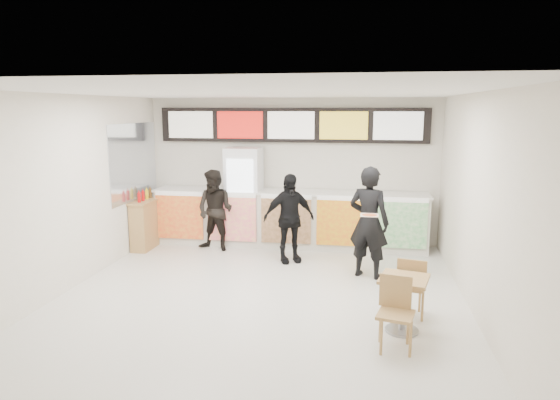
% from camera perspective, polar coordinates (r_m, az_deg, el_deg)
% --- Properties ---
extents(floor, '(7.00, 7.00, 0.00)m').
position_cam_1_polar(floor, '(7.43, -2.55, -11.56)').
color(floor, beige).
rests_on(floor, ground).
extents(ceiling, '(7.00, 7.00, 0.00)m').
position_cam_1_polar(ceiling, '(6.90, -2.76, 12.22)').
color(ceiling, white).
rests_on(ceiling, wall_back).
extents(wall_back, '(6.00, 0.00, 6.00)m').
position_cam_1_polar(wall_back, '(10.42, 1.35, 3.34)').
color(wall_back, silver).
rests_on(wall_back, floor).
extents(wall_left, '(0.00, 7.00, 7.00)m').
position_cam_1_polar(wall_left, '(8.17, -23.69, 0.51)').
color(wall_left, silver).
rests_on(wall_left, floor).
extents(wall_right, '(0.00, 7.00, 7.00)m').
position_cam_1_polar(wall_right, '(7.04, 21.99, -0.83)').
color(wall_right, silver).
rests_on(wall_right, floor).
extents(service_counter, '(5.56, 0.77, 1.14)m').
position_cam_1_polar(service_counter, '(10.18, 1.01, -2.12)').
color(service_counter, silver).
rests_on(service_counter, floor).
extents(menu_board, '(5.50, 0.14, 0.70)m').
position_cam_1_polar(menu_board, '(10.26, 1.30, 8.55)').
color(menu_board, black).
rests_on(menu_board, wall_back).
extents(drinks_fridge, '(0.70, 0.67, 2.00)m').
position_cam_1_polar(drinks_fridge, '(10.29, -4.13, 0.42)').
color(drinks_fridge, white).
rests_on(drinks_fridge, floor).
extents(mirror_panel, '(0.01, 2.00, 1.50)m').
position_cam_1_polar(mirror_panel, '(10.26, -16.32, 4.22)').
color(mirror_panel, '#B2B7BF').
rests_on(mirror_panel, wall_left).
extents(customer_main, '(0.80, 0.66, 1.87)m').
position_cam_1_polar(customer_main, '(8.36, 10.11, -2.53)').
color(customer_main, black).
rests_on(customer_main, floor).
extents(customer_left, '(0.91, 0.79, 1.61)m').
position_cam_1_polar(customer_left, '(9.91, -7.41, -1.19)').
color(customer_left, black).
rests_on(customer_left, floor).
extents(customer_mid, '(1.04, 0.79, 1.64)m').
position_cam_1_polar(customer_mid, '(9.07, 1.02, -2.09)').
color(customer_mid, black).
rests_on(customer_mid, floor).
extents(pizza_slice, '(0.36, 0.36, 0.02)m').
position_cam_1_polar(pizza_slice, '(7.87, 10.20, -1.66)').
color(pizza_slice, beige).
rests_on(pizza_slice, customer_main).
extents(cafe_table, '(0.73, 1.50, 0.85)m').
position_cam_1_polar(cafe_table, '(6.53, 13.92, -10.40)').
color(cafe_table, tan).
rests_on(cafe_table, floor).
extents(condiment_ledge, '(0.35, 0.88, 1.17)m').
position_cam_1_polar(condiment_ledge, '(10.39, -15.11, -2.63)').
color(condiment_ledge, tan).
rests_on(condiment_ledge, floor).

